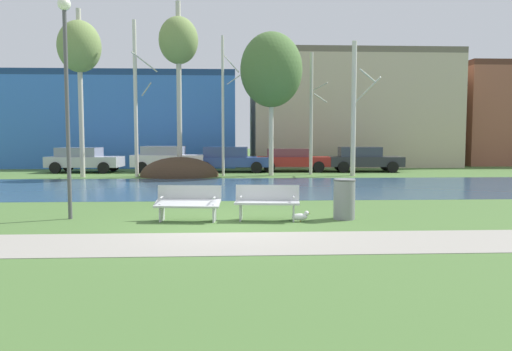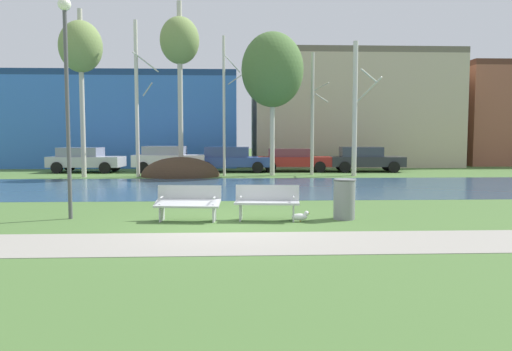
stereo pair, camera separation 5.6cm
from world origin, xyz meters
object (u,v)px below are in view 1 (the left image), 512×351
(streetlamp, at_px, (66,73))
(parked_van_nearest_silver, at_px, (83,159))
(seagull, at_px, (301,216))
(parked_sedan_second_white, at_px, (168,158))
(bench_left, at_px, (188,202))
(parked_wagon_fourth_red, at_px, (292,159))
(bench_right, at_px, (267,202))
(parked_hatch_third_blue, at_px, (230,159))
(trash_bin, at_px, (344,198))
(parked_suv_fifth_dark, at_px, (364,159))

(streetlamp, bearing_deg, parked_van_nearest_silver, 105.04)
(seagull, distance_m, parked_van_nearest_silver, 19.99)
(seagull, xyz_separation_m, parked_sedan_second_white, (-5.39, 17.24, 0.66))
(bench_left, relative_size, parked_wagon_fourth_red, 0.37)
(bench_right, relative_size, parked_wagon_fourth_red, 0.37)
(seagull, bearing_deg, bench_left, 174.82)
(bench_left, xyz_separation_m, parked_hatch_third_blue, (0.98, 16.92, 0.30))
(seagull, bearing_deg, streetlamp, 173.06)
(streetlamp, distance_m, parked_sedan_second_white, 16.78)
(bench_right, relative_size, seagull, 3.54)
(trash_bin, relative_size, parked_hatch_third_blue, 0.22)
(parked_hatch_third_blue, xyz_separation_m, parked_suv_fifth_dark, (7.86, -0.17, -0.01))
(streetlamp, relative_size, parked_van_nearest_silver, 1.30)
(bench_right, xyz_separation_m, streetlamp, (-4.98, 0.45, 3.18))
(parked_hatch_third_blue, relative_size, parked_suv_fifth_dark, 1.04)
(parked_hatch_third_blue, bearing_deg, parked_van_nearest_silver, 180.00)
(bench_right, distance_m, trash_bin, 1.96)
(parked_hatch_third_blue, xyz_separation_m, parked_wagon_fourth_red, (3.66, 0.23, -0.05))
(trash_bin, height_order, parked_hatch_third_blue, parked_hatch_third_blue)
(bench_left, bearing_deg, trash_bin, 1.39)
(seagull, distance_m, streetlamp, 6.81)
(trash_bin, bearing_deg, bench_right, -177.22)
(parked_hatch_third_blue, bearing_deg, streetlamp, -103.66)
(streetlamp, height_order, parked_hatch_third_blue, streetlamp)
(seagull, height_order, streetlamp, streetlamp)
(parked_wagon_fourth_red, bearing_deg, parked_suv_fifth_dark, -5.42)
(bench_left, distance_m, bench_right, 1.96)
(parked_sedan_second_white, bearing_deg, bench_left, -81.22)
(bench_right, distance_m, parked_van_nearest_silver, 19.36)
(parked_van_nearest_silver, distance_m, parked_wagon_fourth_red, 12.09)
(streetlamp, bearing_deg, parked_suv_fifth_dark, 53.95)
(parked_wagon_fourth_red, bearing_deg, parked_van_nearest_silver, -178.90)
(parked_sedan_second_white, bearing_deg, parked_van_nearest_silver, -179.21)
(parked_van_nearest_silver, bearing_deg, bench_left, -66.26)
(bench_right, height_order, streetlamp, streetlamp)
(parked_van_nearest_silver, bearing_deg, streetlamp, -74.96)
(bench_right, distance_m, parked_sedan_second_white, 17.60)
(seagull, bearing_deg, parked_suv_fifth_dark, 70.32)
(seagull, distance_m, parked_hatch_third_blue, 17.28)
(parked_sedan_second_white, distance_m, parked_wagon_fourth_red, 7.27)
(parked_van_nearest_silver, relative_size, parked_hatch_third_blue, 0.93)
(streetlamp, xyz_separation_m, parked_wagon_fourth_red, (7.66, 16.70, -2.93))
(parked_sedan_second_white, relative_size, parked_suv_fifth_dark, 0.98)
(seagull, relative_size, streetlamp, 0.08)
(trash_bin, distance_m, parked_wagon_fourth_red, 17.08)
(bench_left, relative_size, trash_bin, 1.62)
(bench_right, height_order, parked_hatch_third_blue, parked_hatch_third_blue)
(bench_right, height_order, trash_bin, trash_bin)
(bench_right, xyz_separation_m, parked_wagon_fourth_red, (2.69, 17.15, 0.25))
(bench_left, height_order, parked_suv_fifth_dark, parked_suv_fifth_dark)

